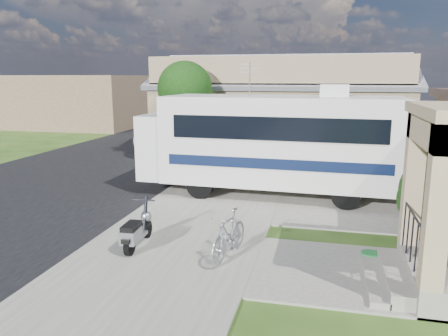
% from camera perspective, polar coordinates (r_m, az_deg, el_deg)
% --- Properties ---
extents(ground, '(120.00, 120.00, 0.00)m').
position_cam_1_polar(ground, '(10.49, -0.49, -9.84)').
color(ground, '#203C10').
extents(street_slab, '(9.00, 80.00, 0.02)m').
position_cam_1_polar(street_slab, '(22.15, -13.28, 1.43)').
color(street_slab, black).
rests_on(street_slab, ground).
extents(sidewalk_slab, '(4.00, 80.00, 0.06)m').
position_cam_1_polar(sidewalk_slab, '(20.12, 3.53, 0.77)').
color(sidewalk_slab, slate).
rests_on(sidewalk_slab, ground).
extents(driveway_slab, '(7.00, 6.00, 0.05)m').
position_cam_1_polar(driveway_slab, '(14.51, 9.57, -3.74)').
color(driveway_slab, slate).
rests_on(driveway_slab, ground).
extents(walk_slab, '(4.00, 3.00, 0.05)m').
position_cam_1_polar(walk_slab, '(9.32, 16.64, -13.07)').
color(walk_slab, slate).
rests_on(walk_slab, ground).
extents(warehouse, '(12.50, 8.40, 5.04)m').
position_cam_1_polar(warehouse, '(23.63, 7.67, 7.12)').
color(warehouse, '#7A664C').
rests_on(warehouse, ground).
extents(distant_bldg_far, '(10.00, 8.00, 4.00)m').
position_cam_1_polar(distant_bldg_far, '(36.98, -18.43, 8.29)').
color(distant_bldg_far, brown).
rests_on(distant_bldg_far, ground).
extents(distant_bldg_near, '(8.00, 7.00, 3.20)m').
position_cam_1_polar(distant_bldg_near, '(46.85, -8.52, 8.87)').
color(distant_bldg_near, '#7A664C').
rests_on(distant_bldg_near, ground).
extents(street_tree_a, '(2.44, 2.40, 4.58)m').
position_cam_1_polar(street_tree_a, '(19.48, -4.80, 9.92)').
color(street_tree_a, black).
rests_on(street_tree_a, ground).
extents(street_tree_b, '(2.44, 2.40, 4.73)m').
position_cam_1_polar(street_tree_b, '(29.15, 1.40, 10.84)').
color(street_tree_b, black).
rests_on(street_tree_b, ground).
extents(street_tree_c, '(2.44, 2.40, 4.42)m').
position_cam_1_polar(street_tree_c, '(38.01, 4.25, 10.60)').
color(street_tree_c, black).
rests_on(street_tree_c, ground).
extents(motorhome, '(8.44, 2.94, 4.29)m').
position_cam_1_polar(motorhome, '(14.38, 6.22, 3.62)').
color(motorhome, silver).
rests_on(motorhome, ground).
extents(shrub, '(1.95, 1.86, 2.39)m').
position_cam_1_polar(shrub, '(11.76, 26.32, -2.44)').
color(shrub, black).
rests_on(shrub, ground).
extents(scooter, '(0.54, 1.55, 1.02)m').
position_cam_1_polar(scooter, '(10.14, -11.36, -8.08)').
color(scooter, black).
rests_on(scooter, ground).
extents(bicycle, '(0.79, 1.77, 1.03)m').
position_cam_1_polar(bicycle, '(9.43, 0.65, -9.01)').
color(bicycle, '#94959B').
rests_on(bicycle, ground).
extents(pickup_truck, '(2.77, 5.69, 1.56)m').
position_cam_1_polar(pickup_truck, '(24.38, -6.74, 4.42)').
color(pickup_truck, silver).
rests_on(pickup_truck, ground).
extents(van, '(3.24, 5.98, 1.64)m').
position_cam_1_polar(van, '(31.00, -3.05, 6.13)').
color(van, silver).
rests_on(van, ground).
extents(garden_hose, '(0.37, 0.37, 0.17)m').
position_cam_1_polar(garden_hose, '(10.04, 18.49, -10.99)').
color(garden_hose, '#146528').
rests_on(garden_hose, ground).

